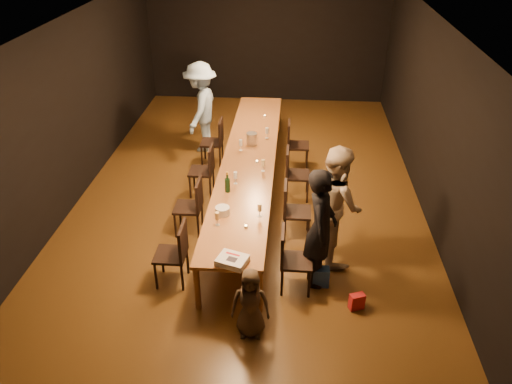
# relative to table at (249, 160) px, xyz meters

# --- Properties ---
(ground) EXTENTS (10.00, 10.00, 0.00)m
(ground) POSITION_rel_table_xyz_m (0.00, 0.00, -0.70)
(ground) COLOR #472C11
(ground) RESTS_ON ground
(room_shell) EXTENTS (6.04, 10.04, 3.02)m
(room_shell) POSITION_rel_table_xyz_m (0.00, 0.00, 1.38)
(room_shell) COLOR black
(room_shell) RESTS_ON ground
(table) EXTENTS (0.90, 6.00, 0.75)m
(table) POSITION_rel_table_xyz_m (0.00, 0.00, 0.00)
(table) COLOR brown
(table) RESTS_ON ground
(chair_right_0) EXTENTS (0.42, 0.42, 0.93)m
(chair_right_0) POSITION_rel_table_xyz_m (0.85, -2.40, -0.24)
(chair_right_0) COLOR black
(chair_right_0) RESTS_ON ground
(chair_right_1) EXTENTS (0.42, 0.42, 0.93)m
(chair_right_1) POSITION_rel_table_xyz_m (0.85, -1.20, -0.24)
(chair_right_1) COLOR black
(chair_right_1) RESTS_ON ground
(chair_right_2) EXTENTS (0.42, 0.42, 0.93)m
(chair_right_2) POSITION_rel_table_xyz_m (0.85, 0.00, -0.24)
(chair_right_2) COLOR black
(chair_right_2) RESTS_ON ground
(chair_right_3) EXTENTS (0.42, 0.42, 0.93)m
(chair_right_3) POSITION_rel_table_xyz_m (0.85, 1.20, -0.24)
(chair_right_3) COLOR black
(chair_right_3) RESTS_ON ground
(chair_left_0) EXTENTS (0.42, 0.42, 0.93)m
(chair_left_0) POSITION_rel_table_xyz_m (-0.85, -2.40, -0.24)
(chair_left_0) COLOR black
(chair_left_0) RESTS_ON ground
(chair_left_1) EXTENTS (0.42, 0.42, 0.93)m
(chair_left_1) POSITION_rel_table_xyz_m (-0.85, -1.20, -0.24)
(chair_left_1) COLOR black
(chair_left_1) RESTS_ON ground
(chair_left_2) EXTENTS (0.42, 0.42, 0.93)m
(chair_left_2) POSITION_rel_table_xyz_m (-0.85, 0.00, -0.24)
(chair_left_2) COLOR black
(chair_left_2) RESTS_ON ground
(chair_left_3) EXTENTS (0.42, 0.42, 0.93)m
(chair_left_3) POSITION_rel_table_xyz_m (-0.85, 1.20, -0.24)
(chair_left_3) COLOR black
(chair_left_3) RESTS_ON ground
(woman_birthday) EXTENTS (0.48, 0.67, 1.73)m
(woman_birthday) POSITION_rel_table_xyz_m (1.15, -2.20, 0.16)
(woman_birthday) COLOR black
(woman_birthday) RESTS_ON ground
(woman_tan) EXTENTS (0.93, 1.04, 1.78)m
(woman_tan) POSITION_rel_table_xyz_m (1.38, -1.62, 0.19)
(woman_tan) COLOR beige
(woman_tan) RESTS_ON ground
(man_blue) EXTENTS (0.82, 1.27, 1.85)m
(man_blue) POSITION_rel_table_xyz_m (-1.15, 1.85, 0.22)
(man_blue) COLOR #94BAE5
(man_blue) RESTS_ON ground
(child) EXTENTS (0.47, 0.32, 0.95)m
(child) POSITION_rel_table_xyz_m (0.31, -3.27, -0.23)
(child) COLOR #443526
(child) RESTS_ON ground
(gift_bag_red) EXTENTS (0.22, 0.17, 0.23)m
(gift_bag_red) POSITION_rel_table_xyz_m (1.65, -2.75, -0.59)
(gift_bag_red) COLOR red
(gift_bag_red) RESTS_ON ground
(gift_bag_blue) EXTENTS (0.23, 0.15, 0.28)m
(gift_bag_blue) POSITION_rel_table_xyz_m (1.20, -2.32, -0.56)
(gift_bag_blue) COLOR #2652A8
(gift_bag_blue) RESTS_ON ground
(birthday_cake) EXTENTS (0.43, 0.38, 0.08)m
(birthday_cake) POSITION_rel_table_xyz_m (0.06, -2.88, 0.09)
(birthday_cake) COLOR white
(birthday_cake) RESTS_ON table
(plate_stack) EXTENTS (0.25, 0.25, 0.11)m
(plate_stack) POSITION_rel_table_xyz_m (-0.21, -1.80, 0.11)
(plate_stack) COLOR silver
(plate_stack) RESTS_ON table
(champagne_bottle) EXTENTS (0.08, 0.08, 0.34)m
(champagne_bottle) POSITION_rel_table_xyz_m (-0.22, -1.17, 0.22)
(champagne_bottle) COLOR black
(champagne_bottle) RESTS_ON table
(ice_bucket) EXTENTS (0.20, 0.20, 0.22)m
(ice_bucket) POSITION_rel_table_xyz_m (-0.00, 0.56, 0.16)
(ice_bucket) COLOR #B6B5BA
(ice_bucket) RESTS_ON table
(wineglass_0) EXTENTS (0.06, 0.06, 0.21)m
(wineglass_0) POSITION_rel_table_xyz_m (-0.24, -2.08, 0.15)
(wineglass_0) COLOR beige
(wineglass_0) RESTS_ON table
(wineglass_1) EXTENTS (0.06, 0.06, 0.21)m
(wineglass_1) POSITION_rel_table_xyz_m (0.32, -1.82, 0.15)
(wineglass_1) COLOR beige
(wineglass_1) RESTS_ON table
(wineglass_2) EXTENTS (0.06, 0.06, 0.21)m
(wineglass_2) POSITION_rel_table_xyz_m (-0.13, -0.92, 0.15)
(wineglass_2) COLOR silver
(wineglass_2) RESTS_ON table
(wineglass_3) EXTENTS (0.06, 0.06, 0.21)m
(wineglass_3) POSITION_rel_table_xyz_m (0.27, -0.47, 0.15)
(wineglass_3) COLOR beige
(wineglass_3) RESTS_ON table
(wineglass_4) EXTENTS (0.06, 0.06, 0.21)m
(wineglass_4) POSITION_rel_table_xyz_m (-0.17, 0.28, 0.15)
(wineglass_4) COLOR silver
(wineglass_4) RESTS_ON table
(wineglass_5) EXTENTS (0.06, 0.06, 0.21)m
(wineglass_5) POSITION_rel_table_xyz_m (0.26, 0.84, 0.15)
(wineglass_5) COLOR silver
(wineglass_5) RESTS_ON table
(tealight_near) EXTENTS (0.05, 0.05, 0.03)m
(tealight_near) POSITION_rel_table_xyz_m (0.15, -2.10, 0.06)
(tealight_near) COLOR #B2B7B2
(tealight_near) RESTS_ON table
(tealight_mid) EXTENTS (0.05, 0.05, 0.03)m
(tealight_mid) POSITION_rel_table_xyz_m (0.15, -0.17, 0.06)
(tealight_mid) COLOR #B2B7B2
(tealight_mid) RESTS_ON table
(tealight_far) EXTENTS (0.05, 0.05, 0.03)m
(tealight_far) POSITION_rel_table_xyz_m (0.15, 1.88, 0.06)
(tealight_far) COLOR #B2B7B2
(tealight_far) RESTS_ON table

